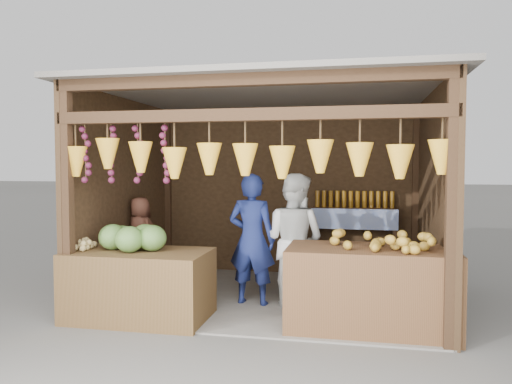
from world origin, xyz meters
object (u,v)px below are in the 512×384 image
counter_right (370,289)px  woman_standing (294,240)px  man_standing (252,240)px  vendor_seated (140,234)px  counter_left (139,285)px

counter_right → woman_standing: (-0.88, 0.69, 0.38)m
counter_right → woman_standing: woman_standing is taller
man_standing → vendor_seated: size_ratio=1.61×
counter_right → woman_standing: 1.18m
man_standing → counter_right: bearing=161.0°
man_standing → woman_standing: 0.51m
man_standing → vendor_seated: 1.65m
counter_left → woman_standing: woman_standing is taller
counter_right → woman_standing: size_ratio=1.06×
counter_right → man_standing: bearing=154.7°
counter_right → vendor_seated: size_ratio=1.71×
vendor_seated → man_standing: bearing=-160.8°
counter_left → vendor_seated: size_ratio=1.53×
counter_right → vendor_seated: vendor_seated is taller
counter_left → vendor_seated: (-0.50, 1.14, 0.40)m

